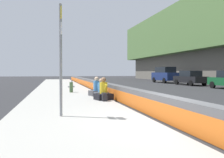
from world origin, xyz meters
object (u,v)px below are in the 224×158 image
(backpack, at_px, (104,97))
(seated_person_middle, at_px, (101,91))
(parked_car_midline, at_px, (165,75))
(fire_hydrant, at_px, (71,86))
(seated_person_rear, at_px, (97,90))
(parked_car_fourth, at_px, (190,78))
(seated_person_foreground, at_px, (104,93))
(route_sign_post, at_px, (61,52))

(backpack, bearing_deg, seated_person_middle, -5.93)
(parked_car_midline, bearing_deg, fire_hydrant, 134.77)
(seated_person_rear, bearing_deg, backpack, 178.06)
(parked_car_fourth, bearing_deg, backpack, 135.15)
(seated_person_middle, xyz_separation_m, seated_person_rear, (0.92, 0.09, 0.02))
(seated_person_foreground, xyz_separation_m, seated_person_middle, (1.20, -0.11, -0.03))
(seated_person_foreground, distance_m, backpack, 0.60)
(seated_person_rear, distance_m, parked_car_fourth, 16.79)
(fire_hydrant, xyz_separation_m, seated_person_foreground, (-4.76, -1.31, -0.09))
(parked_car_fourth, bearing_deg, seated_person_foreground, 134.05)
(seated_person_rear, xyz_separation_m, parked_car_fourth, (10.53, -13.06, 0.37))
(seated_person_middle, xyz_separation_m, backpack, (-1.77, 0.18, -0.14))
(backpack, bearing_deg, parked_car_midline, -33.84)
(fire_hydrant, distance_m, parked_car_fourth, 16.42)
(seated_person_foreground, height_order, seated_person_middle, seated_person_foreground)
(seated_person_foreground, xyz_separation_m, parked_car_fourth, (12.66, -13.08, 0.36))
(fire_hydrant, distance_m, backpack, 5.47)
(seated_person_rear, height_order, parked_car_fourth, parked_car_fourth)
(seated_person_foreground, bearing_deg, fire_hydrant, 15.36)
(seated_person_middle, distance_m, seated_person_rear, 0.93)
(seated_person_middle, relative_size, parked_car_fourth, 0.23)
(backpack, bearing_deg, seated_person_foreground, -7.28)
(seated_person_rear, height_order, parked_car_midline, parked_car_midline)
(route_sign_post, relative_size, parked_car_midline, 0.74)
(backpack, xyz_separation_m, parked_car_fourth, (13.23, -13.16, 0.53))
(parked_car_fourth, bearing_deg, fire_hydrant, 118.77)
(seated_person_middle, relative_size, seated_person_rear, 0.93)
(seated_person_rear, bearing_deg, fire_hydrant, 26.71)
(seated_person_rear, xyz_separation_m, parked_car_midline, (16.86, -13.02, 0.69))
(parked_car_fourth, xyz_separation_m, parked_car_midline, (6.32, 0.05, 0.32))
(seated_person_middle, height_order, parked_car_midline, parked_car_midline)
(seated_person_rear, distance_m, backpack, 2.70)
(route_sign_post, xyz_separation_m, seated_person_rear, (6.17, -2.27, -1.72))
(fire_hydrant, bearing_deg, seated_person_middle, -158.28)
(seated_person_rear, relative_size, parked_car_midline, 0.23)
(backpack, relative_size, parked_car_fourth, 0.09)
(parked_car_fourth, height_order, parked_car_midline, parked_car_midline)
(seated_person_middle, bearing_deg, parked_car_fourth, -48.55)
(fire_hydrant, bearing_deg, parked_car_fourth, -61.23)
(seated_person_middle, height_order, seated_person_rear, seated_person_rear)
(seated_person_middle, relative_size, backpack, 2.64)
(seated_person_foreground, height_order, parked_car_midline, parked_car_midline)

